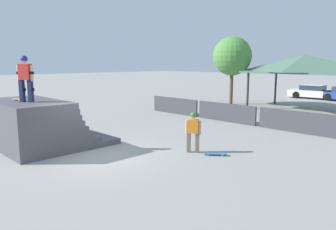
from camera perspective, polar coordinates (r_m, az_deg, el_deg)
ground_plane at (r=12.35m, az=-12.43°, el=-7.01°), size 160.00×160.00×0.00m
quarter_pipe_ramp at (r=14.28m, az=-21.89°, el=-1.78°), size 4.05×4.14×1.90m
skater_on_deck at (r=13.52m, az=-23.61°, el=6.33°), size 0.72×0.53×1.75m
skateboard_on_deck at (r=14.17m, az=-24.59°, el=2.50°), size 0.82×0.26×0.09m
bystander_walking at (r=12.39m, az=4.40°, el=-2.44°), size 0.55×0.42×1.55m
skateboard_on_ground at (r=12.27m, az=8.38°, el=-6.72°), size 0.79×0.68×0.09m
barrier_fence at (r=19.12m, az=10.05°, el=0.43°), size 12.16×0.12×1.05m
pavilion_shelter at (r=24.97m, az=22.59°, el=8.18°), size 7.30×4.91×3.89m
tree_beside_pavilion at (r=26.97m, az=11.12°, el=9.99°), size 3.08×3.08×5.40m
parked_car_white at (r=33.54m, az=24.01°, el=3.65°), size 4.53×2.07×1.27m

